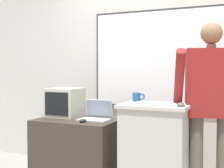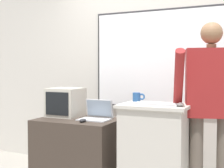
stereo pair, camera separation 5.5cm
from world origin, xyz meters
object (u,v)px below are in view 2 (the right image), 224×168
Objects in this scene: side_desk at (78,154)px; computer_mouse_by_laptop at (83,121)px; wireless_keyboard at (156,104)px; coffee_mug at (137,97)px; crt_monitor at (66,102)px; person_presenter at (210,100)px; laptop at (97,114)px; lectern_podium at (155,155)px; computer_mouse_by_keyboard at (181,104)px.

computer_mouse_by_laptop is (0.15, -0.16, 0.41)m from side_desk.
coffee_mug is (-0.28, 0.24, 0.04)m from wireless_keyboard.
coffee_mug is at bearing 138.96° from wireless_keyboard.
computer_mouse_by_laptop is 0.28× the size of crt_monitor.
person_presenter is 13.16× the size of coffee_mug.
lectern_podium is at bearing -8.46° from laptop.
person_presenter is 0.34m from computer_mouse_by_keyboard.
computer_mouse_by_laptop is at bearing -176.30° from computer_mouse_by_keyboard.
person_presenter reaches higher than computer_mouse_by_laptop.
lectern_podium is at bearing -35.87° from coffee_mug.
person_presenter reaches higher than wireless_keyboard.
lectern_podium is 0.56× the size of person_presenter.
person_presenter is (1.36, 0.15, 0.64)m from side_desk.
person_presenter is 5.41× the size of laptop.
laptop reaches higher than side_desk.
lectern_podium is at bearing 166.06° from computer_mouse_by_keyboard.
computer_mouse_by_keyboard is (0.26, -0.06, 0.51)m from lectern_podium.
person_presenter is 1.59m from crt_monitor.
computer_mouse_by_keyboard reaches higher than laptop.
crt_monitor is (-1.59, -0.04, -0.09)m from person_presenter.
computer_mouse_by_laptop is 0.49m from crt_monitor.
computer_mouse_by_keyboard is 1.38m from crt_monitor.
person_presenter reaches higher than lectern_podium.
wireless_keyboard is at bearing -41.04° from coffee_mug.
lectern_podium is at bearing -174.82° from person_presenter.
lectern_podium is 3.02× the size of laptop.
coffee_mug is (0.43, 0.08, 0.19)m from laptop.
crt_monitor reaches higher than laptop.
person_presenter is 0.52m from wireless_keyboard.
laptop is 0.24m from computer_mouse_by_laptop.
lectern_podium is 0.50m from wireless_keyboard.
wireless_keyboard is 4.13× the size of computer_mouse_by_laptop.
computer_mouse_by_laptop is 1.00× the size of computer_mouse_by_keyboard.
computer_mouse_by_laptop is at bearing -35.15° from crt_monitor.
lectern_podium reaches higher than computer_mouse_by_laptop.
coffee_mug is (-0.73, -0.00, 0.00)m from person_presenter.
crt_monitor is (-0.38, 0.27, 0.15)m from computer_mouse_by_laptop.
person_presenter is at bearing 14.46° from computer_mouse_by_laptop.
wireless_keyboard is 0.23m from computer_mouse_by_keyboard.
person_presenter is at bearing 0.35° from coffee_mug.
computer_mouse_by_keyboard is (0.94, -0.16, 0.16)m from laptop.
lectern_podium is 0.62m from coffee_mug.
wireless_keyboard is 3.09× the size of coffee_mug.
person_presenter reaches higher than crt_monitor.
laptop is 2.43× the size of coffee_mug.
side_desk is at bearing 173.86° from wireless_keyboard.
lectern_podium is 2.38× the size of wireless_keyboard.
crt_monitor is (-0.23, 0.11, 0.55)m from side_desk.
laptop is 3.25× the size of computer_mouse_by_keyboard.
lectern_podium is 0.74m from person_presenter.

